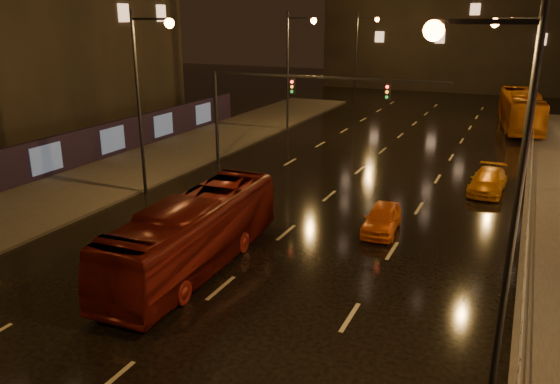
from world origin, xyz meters
name	(u,v)px	position (x,y,z in m)	size (l,w,h in m)	color
ground	(351,178)	(0.00, 20.00, 0.00)	(140.00, 140.00, 0.00)	black
sidewalk_left	(126,172)	(-13.50, 15.00, 0.07)	(7.00, 70.00, 0.15)	#38332D
hoarding_left	(44,159)	(-17.20, 12.00, 1.25)	(0.30, 46.00, 2.50)	black
traffic_signal	(277,97)	(-5.06, 20.00, 4.74)	(15.31, 0.32, 6.20)	black
streetlight_right	(493,156)	(8.92, 2.00, 6.43)	(2.64, 0.50, 10.00)	black
railing_right	(530,194)	(10.20, 18.00, 0.90)	(0.05, 56.00, 1.00)	#99999E
bus_red	(195,233)	(-1.80, 5.14, 1.46)	(2.46, 10.51, 2.93)	#57100C
bus_curb	(521,110)	(9.00, 41.29, 1.68)	(2.82, 12.03, 3.35)	#9E510F
taxi_near	(382,219)	(4.00, 12.00, 0.64)	(1.50, 3.73, 1.27)	#DA5D14
taxi_far	(488,181)	(8.00, 20.51, 0.64)	(1.80, 4.44, 1.29)	#BB6C11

